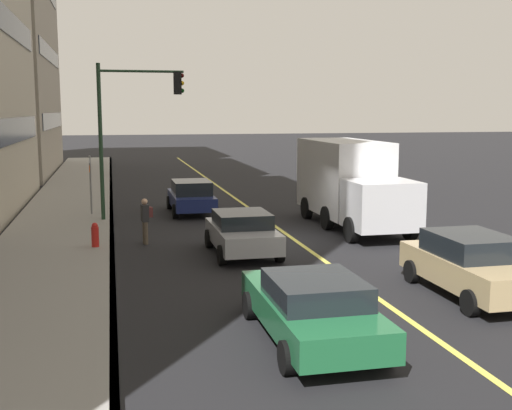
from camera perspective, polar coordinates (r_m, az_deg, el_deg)
ground at (r=22.97m, az=3.16°, el=-2.93°), size 200.00×200.00×0.00m
sidewalk_slab at (r=22.19m, az=-17.55°, el=-3.52°), size 80.00×3.91×0.15m
curb_edge at (r=22.10m, az=-12.69°, el=-3.38°), size 80.00×0.16×0.15m
lane_stripe_center at (r=22.97m, az=3.16°, el=-2.92°), size 80.00×0.16×0.01m
car_navy at (r=28.48m, az=-5.78°, el=0.78°), size 4.15×1.91×1.45m
car_green at (r=12.79m, az=4.98°, el=-9.00°), size 4.65×2.02×1.34m
car_tan at (r=16.63m, az=18.65°, el=-5.01°), size 4.33×1.98×1.52m
car_silver at (r=20.21m, az=-1.22°, el=-2.43°), size 3.85×1.97×1.35m
truck_white at (r=25.30m, az=8.32°, el=2.02°), size 7.51×2.48×3.33m
pedestrian_with_backpack at (r=22.07m, az=-9.79°, el=-1.13°), size 0.40×0.41×1.56m
traffic_light_mast at (r=26.29m, az=-11.09°, el=7.77°), size 0.28×3.44×6.35m
street_sign_post at (r=27.97m, az=-14.52°, el=2.09°), size 0.60×0.08×2.64m
fire_hydrant at (r=21.32m, az=-14.12°, el=-2.79°), size 0.24×0.24×0.94m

